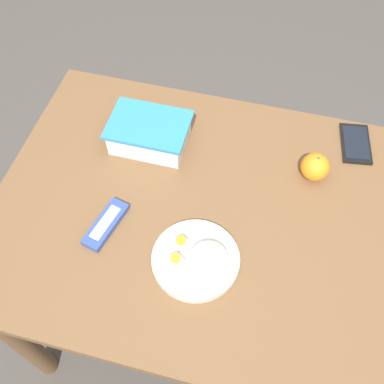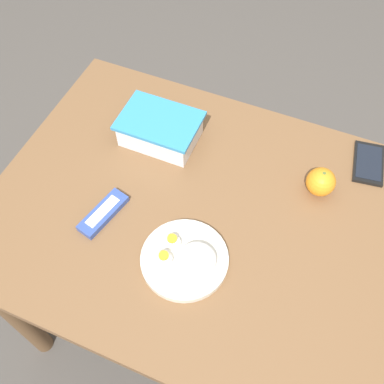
# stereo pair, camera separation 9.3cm
# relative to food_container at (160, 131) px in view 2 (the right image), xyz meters

# --- Properties ---
(ground_plane) EXTENTS (10.00, 10.00, 0.00)m
(ground_plane) POSITION_rel_food_container_xyz_m (0.21, -0.18, -0.79)
(ground_plane) COLOR #4C4742
(table) EXTENTS (1.12, 0.82, 0.75)m
(table) POSITION_rel_food_container_xyz_m (0.21, -0.18, -0.16)
(table) COLOR brown
(table) RESTS_ON ground_plane
(food_container) EXTENTS (0.22, 0.16, 0.08)m
(food_container) POSITION_rel_food_container_xyz_m (0.00, 0.00, 0.00)
(food_container) COLOR white
(food_container) RESTS_ON table
(orange_fruit) EXTENTS (0.08, 0.08, 0.08)m
(orange_fruit) POSITION_rel_food_container_xyz_m (0.46, 0.00, 0.00)
(orange_fruit) COLOR orange
(orange_fruit) RESTS_ON table
(rice_plate) EXTENTS (0.21, 0.21, 0.05)m
(rice_plate) POSITION_rel_food_container_xyz_m (0.22, -0.33, -0.02)
(rice_plate) COLOR silver
(rice_plate) RESTS_ON table
(candy_bar) EXTENTS (0.08, 0.15, 0.02)m
(candy_bar) POSITION_rel_food_container_xyz_m (-0.03, -0.29, -0.03)
(candy_bar) COLOR #334C9E
(candy_bar) RESTS_ON table
(cell_phone) EXTENTS (0.10, 0.15, 0.01)m
(cell_phone) POSITION_rel_food_container_xyz_m (0.57, 0.14, -0.03)
(cell_phone) COLOR black
(cell_phone) RESTS_ON table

